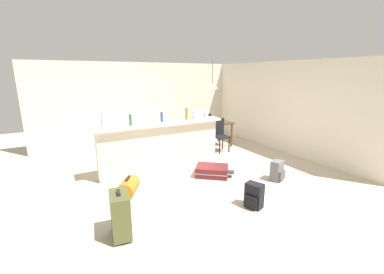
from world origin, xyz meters
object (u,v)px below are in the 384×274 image
bottle_green (131,120)px  bottle_amber (187,114)px  duffel_bag_orange (128,187)px  dining_table (212,125)px  dining_chair_far_side (204,126)px  dining_chair_near_partition (220,133)px  suitcase_upright_olive (120,214)px  pendant_lamp (212,86)px  suitcase_flat_maroon (212,171)px  backpack_black (254,196)px  bottle_clear (103,121)px  bottle_white (207,113)px  grocery_bag (198,114)px  bottle_blue (162,117)px  backpack_grey (277,171)px

bottle_green → bottle_amber: (1.30, -0.03, 0.02)m
duffel_bag_orange → dining_table: bearing=32.0°
bottle_green → dining_chair_far_side: bottle_green is taller
bottle_green → dining_chair_near_partition: bottle_green is taller
dining_table → suitcase_upright_olive: (-3.54, -3.12, -0.32)m
suitcase_upright_olive → pendant_lamp: bearing=41.3°
dining_table → pendant_lamp: 1.17m
duffel_bag_orange → suitcase_flat_maroon: bearing=-0.3°
backpack_black → bottle_green: bearing=120.1°
suitcase_upright_olive → duffel_bag_orange: bearing=70.0°
bottle_clear → pendant_lamp: bearing=18.7°
bottle_white → suitcase_upright_olive: bottle_white is taller
dining_table → dining_chair_near_partition: (-0.09, -0.53, -0.13)m
bottle_green → bottle_white: size_ratio=1.00×
bottle_clear → dining_chair_far_side: 3.83m
bottle_white → duffel_bag_orange: size_ratio=0.41×
bottle_clear → grocery_bag: 2.17m
duffel_bag_orange → backpack_black: (1.69, -1.46, 0.05)m
duffel_bag_orange → pendant_lamp: bearing=31.8°
bottle_blue → bottle_amber: bottle_amber is taller
bottle_green → backpack_black: bottle_green is taller
dining_chair_near_partition → pendant_lamp: (0.04, 0.49, 1.30)m
bottle_clear → dining_table: 3.57m
dining_chair_far_side → duffel_bag_orange: (-3.16, -2.46, -0.36)m
bottle_clear → pendant_lamp: size_ratio=0.37×
bottle_blue → dining_chair_near_partition: size_ratio=0.24×
bottle_blue → duffel_bag_orange: bottle_blue is taller
dining_chair_near_partition → suitcase_upright_olive: size_ratio=1.39×
bottle_amber → backpack_black: 2.52m
dining_table → backpack_grey: dining_table is taller
bottle_green → dining_table: 3.04m
dining_table → backpack_black: size_ratio=2.62×
bottle_clear → suitcase_flat_maroon: bearing=-21.6°
bottle_amber → pendant_lamp: 1.88m
dining_chair_near_partition → duffel_bag_orange: (-3.03, -1.41, -0.36)m
bottle_green → dining_chair_near_partition: (2.69, 0.56, -0.71)m
grocery_bag → suitcase_upright_olive: size_ratio=0.39×
bottle_clear → pendant_lamp: pendant_lamp is taller
bottle_green → grocery_bag: 1.61m
dining_chair_near_partition → duffel_bag_orange: size_ratio=1.64×
dining_chair_near_partition → suitcase_flat_maroon: bearing=-130.1°
suitcase_upright_olive → bottle_amber: bearing=43.8°
grocery_bag → pendant_lamp: (1.11, 1.07, 0.59)m
bottle_clear → backpack_black: size_ratio=0.70×
suitcase_flat_maroon → suitcase_upright_olive: 2.54m
bottle_green → dining_table: size_ratio=0.21×
dining_chair_near_partition → dining_chair_far_side: bearing=83.2°
dining_chair_far_side → pendant_lamp: size_ratio=1.16×
bottle_white → suitcase_upright_olive: bearing=-142.2°
bottle_clear → bottle_green: bottle_clear is taller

